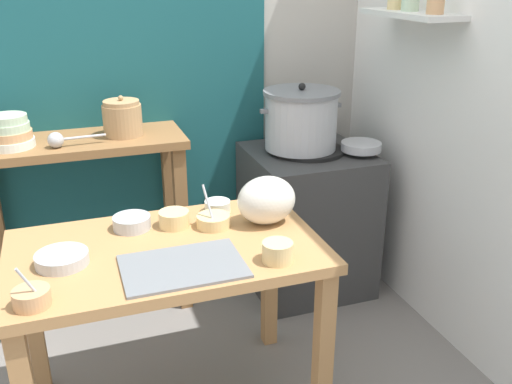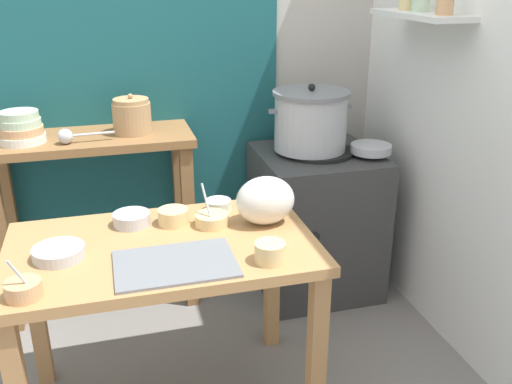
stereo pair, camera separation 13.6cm
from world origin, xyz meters
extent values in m
cube|color=#B2ADA3|center=(0.10, 1.10, 1.30)|extent=(4.40, 0.10, 2.60)
cube|color=#195156|center=(-0.15, 1.04, 1.35)|extent=(1.90, 0.02, 2.10)
cube|color=white|center=(1.40, 0.20, 1.30)|extent=(0.10, 3.20, 2.60)
cube|color=silver|center=(1.25, 0.40, 1.45)|extent=(0.20, 0.56, 0.02)
cylinder|color=tan|center=(1.25, 0.22, 1.50)|extent=(0.07, 0.07, 0.07)
cylinder|color=#B7D1AD|center=(1.25, 0.40, 1.51)|extent=(0.08, 0.08, 0.09)
cylinder|color=#E5C684|center=(1.25, 0.52, 1.50)|extent=(0.07, 0.07, 0.07)
cube|color=#B27F4C|center=(0.05, -0.02, 0.70)|extent=(1.10, 0.66, 0.04)
cube|color=#B27F4C|center=(0.55, -0.30, 0.34)|extent=(0.06, 0.06, 0.68)
cube|color=#B27F4C|center=(-0.45, 0.26, 0.34)|extent=(0.06, 0.06, 0.68)
cube|color=#B27F4C|center=(0.55, 0.26, 0.34)|extent=(0.06, 0.06, 0.68)
cube|color=olive|center=(-0.18, 0.83, 0.88)|extent=(0.96, 0.40, 0.04)
cube|color=olive|center=(0.25, 0.68, 0.43)|extent=(0.06, 0.06, 0.86)
cube|color=olive|center=(0.25, 0.98, 0.43)|extent=(0.06, 0.06, 0.86)
cube|color=#383838|center=(0.93, 0.70, 0.38)|extent=(0.60, 0.60, 0.76)
cylinder|color=black|center=(0.93, 0.70, 0.77)|extent=(0.36, 0.36, 0.02)
cylinder|color=black|center=(0.81, 0.40, 0.45)|extent=(0.04, 0.02, 0.04)
cylinder|color=#B7BABF|center=(0.89, 0.72, 0.92)|extent=(0.36, 0.36, 0.28)
cylinder|color=slate|center=(0.89, 0.72, 1.07)|extent=(0.38, 0.38, 0.02)
sphere|color=black|center=(0.89, 0.72, 1.10)|extent=(0.04, 0.04, 0.04)
cube|color=slate|center=(0.69, 0.72, 0.99)|extent=(0.04, 0.02, 0.02)
cube|color=slate|center=(1.09, 0.72, 0.99)|extent=(0.04, 0.02, 0.02)
cylinder|color=tan|center=(0.02, 0.83, 0.97)|extent=(0.18, 0.18, 0.15)
cylinder|color=tan|center=(0.02, 0.83, 1.06)|extent=(0.17, 0.17, 0.02)
sphere|color=tan|center=(0.02, 0.83, 1.08)|extent=(0.02, 0.02, 0.02)
cylinder|color=silver|center=(-0.47, 0.80, 0.92)|extent=(0.21, 0.21, 0.04)
cylinder|color=tan|center=(-0.47, 0.80, 0.96)|extent=(0.19, 0.19, 0.04)
cylinder|color=#B7D1AD|center=(-0.47, 0.80, 0.99)|extent=(0.18, 0.18, 0.03)
cylinder|color=#B7D1AD|center=(-0.47, 0.80, 1.03)|extent=(0.17, 0.17, 0.03)
sphere|color=#B7BABF|center=(-0.28, 0.73, 0.94)|extent=(0.07, 0.07, 0.07)
cylinder|color=#B7BABF|center=(-0.16, 0.73, 0.94)|extent=(0.18, 0.02, 0.01)
cube|color=slate|center=(0.07, -0.19, 0.72)|extent=(0.40, 0.28, 0.01)
ellipsoid|color=silver|center=(0.46, 0.05, 0.81)|extent=(0.23, 0.17, 0.19)
cylinder|color=#B7BABF|center=(1.16, 0.59, 0.80)|extent=(0.20, 0.20, 0.04)
cylinder|color=#B7BABF|center=(-0.30, -0.04, 0.74)|extent=(0.17, 0.17, 0.04)
cylinder|color=maroon|center=(-0.30, -0.04, 0.75)|extent=(0.15, 0.15, 0.01)
cylinder|color=#E5C684|center=(0.39, -0.25, 0.75)|extent=(0.10, 0.10, 0.07)
cylinder|color=#337238|center=(0.39, -0.25, 0.78)|extent=(0.09, 0.09, 0.01)
cylinder|color=#B7BABF|center=(-0.04, 0.16, 0.74)|extent=(0.14, 0.14, 0.05)
cylinder|color=maroon|center=(-0.04, 0.16, 0.76)|extent=(0.12, 0.12, 0.01)
cylinder|color=tan|center=(-0.39, -0.27, 0.75)|extent=(0.11, 0.11, 0.05)
cylinder|color=#337238|center=(-0.39, -0.27, 0.77)|extent=(0.09, 0.09, 0.01)
cylinder|color=#B7BABF|center=(-0.38, -0.28, 0.79)|extent=(0.07, 0.03, 0.14)
cylinder|color=#E5C684|center=(0.11, 0.13, 0.75)|extent=(0.12, 0.12, 0.06)
cylinder|color=beige|center=(0.11, 0.13, 0.77)|extent=(0.10, 0.10, 0.01)
cylinder|color=silver|center=(0.30, 0.21, 0.74)|extent=(0.10, 0.10, 0.05)
cylinder|color=#337238|center=(0.30, 0.21, 0.76)|extent=(0.09, 0.09, 0.01)
cylinder|color=#E5C684|center=(0.25, 0.08, 0.74)|extent=(0.13, 0.13, 0.05)
cylinder|color=maroon|center=(0.25, 0.08, 0.76)|extent=(0.11, 0.11, 0.01)
cylinder|color=#B7BABF|center=(0.24, 0.07, 0.80)|extent=(0.03, 0.09, 0.16)
camera|label=1|loc=(-0.23, -1.82, 1.64)|focal=39.58mm
camera|label=2|loc=(-0.10, -1.86, 1.64)|focal=39.58mm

